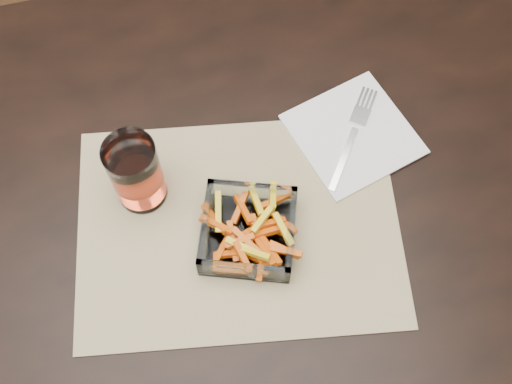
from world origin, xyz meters
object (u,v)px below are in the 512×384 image
dining_table (180,242)px  tumbler (136,174)px  fork (353,134)px  glass_bowl (248,232)px

dining_table → tumbler: size_ratio=12.88×
tumbler → fork: size_ratio=0.78×
dining_table → fork: bearing=13.0°
dining_table → fork: fork is taller
tumbler → glass_bowl: bearing=-39.1°
dining_table → glass_bowl: glass_bowl is taller
glass_bowl → tumbler: bearing=140.9°
dining_table → glass_bowl: size_ratio=10.09×
glass_bowl → tumbler: (-0.13, 0.11, 0.04)m
glass_bowl → fork: (0.19, 0.12, -0.01)m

